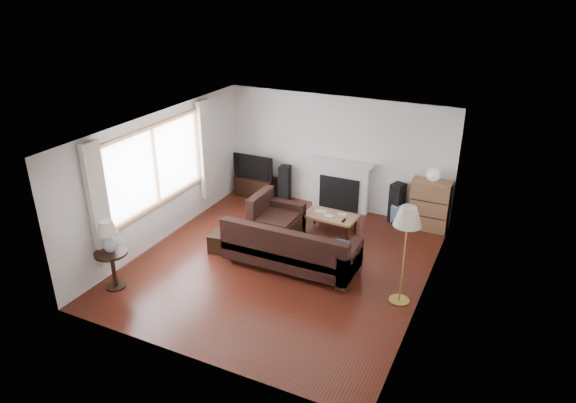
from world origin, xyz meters
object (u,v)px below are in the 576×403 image
at_px(tv_stand, 256,186).
at_px(side_table, 114,270).
at_px(sectional_sofa, 291,246).
at_px(coffee_table, 330,224).
at_px(floor_lamp, 404,256).
at_px(bookshelf, 430,205).

bearing_deg(tv_stand, side_table, -93.62).
xyz_separation_m(sectional_sofa, side_table, (-2.36, -1.85, -0.08)).
bearing_deg(tv_stand, sectional_sofa, -50.26).
height_order(coffee_table, floor_lamp, floor_lamp).
xyz_separation_m(bookshelf, coffee_table, (-1.72, -1.05, -0.32)).
xyz_separation_m(sectional_sofa, floor_lamp, (2.01, -0.23, 0.42)).
xyz_separation_m(bookshelf, floor_lamp, (0.13, -2.77, 0.31)).
xyz_separation_m(bookshelf, side_table, (-4.24, -4.39, -0.19)).
bearing_deg(bookshelf, floor_lamp, -87.34).
height_order(coffee_table, side_table, side_table).
xyz_separation_m(bookshelf, sectional_sofa, (-1.88, -2.54, -0.11)).
distance_m(floor_lamp, side_table, 4.69).
height_order(bookshelf, sectional_sofa, bookshelf).
relative_size(tv_stand, sectional_sofa, 0.37).
relative_size(bookshelf, sectional_sofa, 0.41).
relative_size(bookshelf, side_table, 1.57).
bearing_deg(coffee_table, tv_stand, 158.49).
bearing_deg(bookshelf, side_table, -134.02).
bearing_deg(floor_lamp, sectional_sofa, 173.58).
bearing_deg(side_table, tv_stand, 86.38).
relative_size(coffee_table, floor_lamp, 0.62).
bearing_deg(bookshelf, tv_stand, -179.57).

